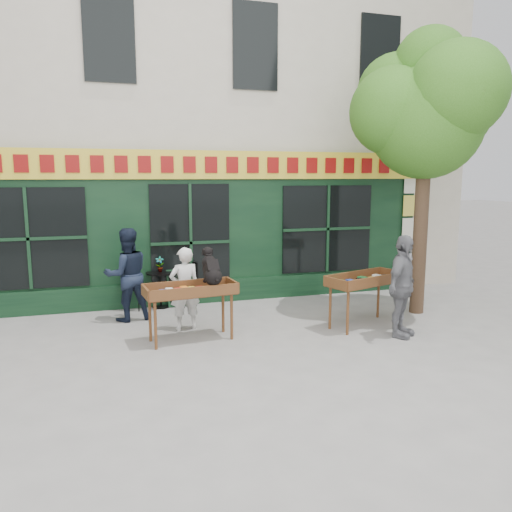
# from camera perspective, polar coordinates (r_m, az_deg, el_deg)

# --- Properties ---
(ground) EXTENTS (80.00, 80.00, 0.00)m
(ground) POSITION_cam_1_polar(r_m,az_deg,el_deg) (8.88, -4.82, -9.06)
(ground) COLOR slate
(ground) RESTS_ON ground
(building) EXTENTS (14.00, 7.26, 10.00)m
(building) POSITION_cam_1_polar(r_m,az_deg,el_deg) (14.50, -10.26, 17.76)
(building) COLOR beige
(building) RESTS_ON ground
(street_tree) EXTENTS (3.05, 2.90, 5.60)m
(street_tree) POSITION_cam_1_polar(r_m,az_deg,el_deg) (10.61, 18.95, 15.92)
(street_tree) COLOR #382619
(street_tree) RESTS_ON ground
(book_cart_center) EXTENTS (1.56, 0.78, 0.99)m
(book_cart_center) POSITION_cam_1_polar(r_m,az_deg,el_deg) (8.46, -7.49, -4.23)
(book_cart_center) COLOR brown
(book_cart_center) RESTS_ON ground
(dog) EXTENTS (0.40, 0.63, 0.60)m
(dog) POSITION_cam_1_polar(r_m,az_deg,el_deg) (8.38, -5.14, -1.05)
(dog) COLOR black
(dog) RESTS_ON book_cart_center
(woman) EXTENTS (0.59, 0.42, 1.51)m
(woman) POSITION_cam_1_polar(r_m,az_deg,el_deg) (9.10, -8.15, -3.72)
(woman) COLOR silver
(woman) RESTS_ON ground
(book_cart_right) EXTENTS (1.62, 1.07, 0.99)m
(book_cart_right) POSITION_cam_1_polar(r_m,az_deg,el_deg) (9.42, 12.32, -2.98)
(book_cart_right) COLOR brown
(book_cart_right) RESTS_ON ground
(man_right) EXTENTS (1.09, 0.99, 1.78)m
(man_right) POSITION_cam_1_polar(r_m,az_deg,el_deg) (8.94, 16.35, -3.36)
(man_right) COLOR slate
(man_right) RESTS_ON ground
(bistro_table) EXTENTS (0.60, 0.60, 0.76)m
(bistro_table) POSITION_cam_1_polar(r_m,az_deg,el_deg) (10.74, -10.88, -2.97)
(bistro_table) COLOR black
(bistro_table) RESTS_ON ground
(bistro_chair_left) EXTENTS (0.48, 0.47, 0.95)m
(bistro_chair_left) POSITION_cam_1_polar(r_m,az_deg,el_deg) (10.73, -14.26, -3.02)
(bistro_chair_left) COLOR black
(bistro_chair_left) RESTS_ON ground
(bistro_chair_right) EXTENTS (0.47, 0.47, 0.95)m
(bistro_chair_right) POSITION_cam_1_polar(r_m,az_deg,el_deg) (10.85, -7.57, -2.69)
(bistro_chair_right) COLOR black
(bistro_chair_right) RESTS_ON ground
(potted_plant) EXTENTS (0.19, 0.14, 0.33)m
(potted_plant) POSITION_cam_1_polar(r_m,az_deg,el_deg) (10.67, -10.94, -0.94)
(potted_plant) COLOR gray
(potted_plant) RESTS_ON bistro_table
(man_left) EXTENTS (0.99, 0.84, 1.79)m
(man_left) POSITION_cam_1_polar(r_m,az_deg,el_deg) (9.87, -14.52, -2.08)
(man_left) COLOR black
(man_left) RESTS_ON ground
(chalkboard) EXTENTS (0.57, 0.23, 0.79)m
(chalkboard) POSITION_cam_1_polar(r_m,az_deg,el_deg) (10.81, -8.63, -3.61)
(chalkboard) COLOR black
(chalkboard) RESTS_ON ground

